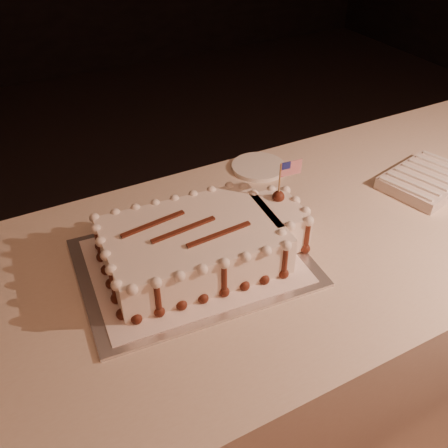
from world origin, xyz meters
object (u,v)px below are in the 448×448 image
cake_board (193,262)px  side_plate (258,167)px  sheet_cake (204,242)px  banquet_table (299,327)px  napkin_stack (426,180)px

cake_board → side_plate: side_plate is taller
sheet_cake → banquet_table: bearing=-3.2°
cake_board → banquet_table: bearing=1.5°
banquet_table → napkin_stack: napkin_stack is taller
napkin_stack → side_plate: size_ratio=1.73×
sheet_cake → side_plate: bearing=42.1°
cake_board → side_plate: 0.46m
banquet_table → sheet_cake: 0.52m
sheet_cake → cake_board: bearing=175.3°
banquet_table → sheet_cake: sheet_cake is taller
banquet_table → side_plate: side_plate is taller
cake_board → sheet_cake: sheet_cake is taller
sheet_cake → side_plate: sheet_cake is taller
sheet_cake → napkin_stack: 0.69m
cake_board → sheet_cake: bearing=0.1°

